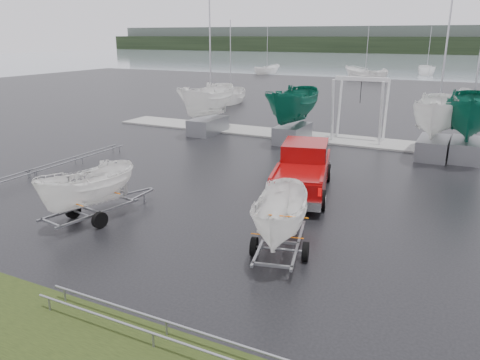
# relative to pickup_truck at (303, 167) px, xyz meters

# --- Properties ---
(ground_plane) EXTENTS (120.00, 120.00, 0.00)m
(ground_plane) POSITION_rel_pickup_truck_xyz_m (-3.24, -2.11, -1.06)
(ground_plane) COLOR black
(ground_plane) RESTS_ON ground
(lake) EXTENTS (300.00, 300.00, 0.00)m
(lake) POSITION_rel_pickup_truck_xyz_m (-3.24, 97.89, -1.07)
(lake) COLOR gray
(lake) RESTS_ON ground
(dock) EXTENTS (30.00, 3.00, 0.12)m
(dock) POSITION_rel_pickup_truck_xyz_m (-3.24, 10.89, -1.01)
(dock) COLOR #979791
(dock) RESTS_ON ground
(treeline) EXTENTS (300.00, 8.00, 6.00)m
(treeline) POSITION_rel_pickup_truck_xyz_m (-3.24, 167.89, 1.94)
(treeline) COLOR black
(treeline) RESTS_ON ground
(far_hill) EXTENTS (300.00, 6.00, 10.00)m
(far_hill) POSITION_rel_pickup_truck_xyz_m (-3.24, 175.89, 3.94)
(far_hill) COLOR #4C5651
(far_hill) RESTS_ON ground
(pickup_truck) EXTENTS (3.46, 6.45, 2.04)m
(pickup_truck) POSITION_rel_pickup_truck_xyz_m (0.00, 0.00, 0.00)
(pickup_truck) COLOR #7C0607
(pickup_truck) RESTS_ON ground
(trailer_hitched) EXTENTS (1.99, 3.78, 4.69)m
(trailer_hitched) POSITION_rel_pickup_truck_xyz_m (1.55, -6.39, 1.49)
(trailer_hitched) COLOR gray
(trailer_hitched) RESTS_ON ground
(trailer_parked) EXTENTS (1.87, 3.75, 4.62)m
(trailer_parked) POSITION_rel_pickup_truck_xyz_m (-5.77, -6.96, 1.45)
(trailer_parked) COLOR gray
(trailer_parked) RESTS_ON ground
(boat_hoist) EXTENTS (3.30, 2.18, 4.12)m
(boat_hoist) POSITION_rel_pickup_truck_xyz_m (-0.15, 10.89, 1.61)
(boat_hoist) COLOR silver
(boat_hoist) RESTS_ON ground
(keelboat_0) EXTENTS (2.33, 3.20, 10.50)m
(keelboat_0) POSITION_rel_pickup_truck_xyz_m (-10.11, 8.89, 2.63)
(keelboat_0) COLOR gray
(keelboat_0) RESTS_ON ground
(keelboat_1) EXTENTS (2.39, 3.20, 7.46)m
(keelboat_1) POSITION_rel_pickup_truck_xyz_m (-3.92, 9.09, 2.73)
(keelboat_1) COLOR gray
(keelboat_1) RESTS_ON ground
(keelboat_2) EXTENTS (2.37, 3.20, 10.54)m
(keelboat_2) POSITION_rel_pickup_truck_xyz_m (4.55, 8.89, 2.69)
(keelboat_2) COLOR gray
(keelboat_2) RESTS_ON ground
(keelboat_3) EXTENTS (2.60, 3.20, 10.77)m
(keelboat_3) POSITION_rel_pickup_truck_xyz_m (6.23, 9.19, 3.07)
(keelboat_3) COLOR gray
(keelboat_3) RESTS_ON ground
(mast_rack_0) EXTENTS (0.56, 6.50, 0.06)m
(mast_rack_0) POSITION_rel_pickup_truck_xyz_m (-12.24, -1.11, -0.71)
(mast_rack_0) COLOR gray
(mast_rack_0) RESTS_ON ground
(mast_rack_2) EXTENTS (7.00, 0.56, 0.06)m
(mast_rack_2) POSITION_rel_pickup_truck_xyz_m (0.76, -11.61, -0.71)
(mast_rack_2) COLOR gray
(mast_rack_2) RESTS_ON ground
(moored_boat_0) EXTENTS (2.80, 2.86, 11.19)m
(moored_boat_0) POSITION_rel_pickup_truck_xyz_m (-15.86, 23.13, -1.06)
(moored_boat_0) COLOR white
(moored_boat_0) RESTS_ON ground
(moored_boat_1) EXTENTS (4.23, 4.20, 12.07)m
(moored_boat_1) POSITION_rel_pickup_truck_xyz_m (-9.46, 55.05, -1.06)
(moored_boat_1) COLOR white
(moored_boat_1) RESTS_ON ground
(moored_boat_4) EXTENTS (3.00, 3.04, 11.20)m
(moored_boat_4) POSITION_rel_pickup_truck_xyz_m (-27.67, 59.10, -1.06)
(moored_boat_4) COLOR white
(moored_boat_4) RESTS_ON ground
(moored_boat_5) EXTENTS (3.18, 3.23, 11.49)m
(moored_boat_5) POSITION_rel_pickup_truck_xyz_m (-2.13, 69.60, -1.06)
(moored_boat_5) COLOR white
(moored_boat_5) RESTS_ON ground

